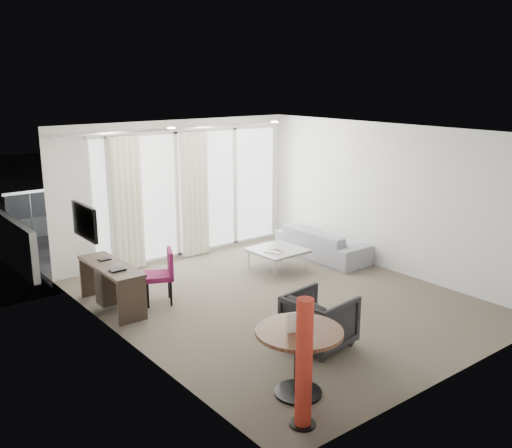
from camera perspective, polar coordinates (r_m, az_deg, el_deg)
floor at (r=8.94m, az=2.39°, el=-7.61°), size 5.00×6.00×0.00m
ceiling at (r=8.32m, az=2.58°, el=9.24°), size 5.00×6.00×0.00m
wall_left at (r=7.22m, az=-12.81°, el=-2.43°), size 0.00×6.00×2.60m
wall_right at (r=10.30m, az=13.14°, el=2.56°), size 0.00×6.00×2.60m
wall_front at (r=6.64m, az=19.57°, el=-4.42°), size 5.00×0.00×2.60m
window_panel at (r=11.09m, az=-6.39°, el=3.15°), size 4.00×0.02×2.38m
window_frame at (r=11.08m, az=-6.35°, el=3.14°), size 4.10×0.06×2.44m
curtain_left at (r=10.28m, az=-12.79°, el=1.98°), size 0.60×0.20×2.38m
curtain_right at (r=10.93m, az=-6.16°, el=2.99°), size 0.60×0.20×2.38m
curtain_track at (r=10.63m, az=-7.50°, el=9.44°), size 4.80×0.04×0.04m
downlight_a at (r=9.11m, az=-8.48°, el=9.48°), size 0.12×0.12×0.02m
downlight_b at (r=10.31m, az=1.86°, el=10.18°), size 0.12×0.12×0.02m
desk at (r=8.79m, az=-14.23°, el=-6.08°), size 0.45×1.44×0.68m
tv at (r=8.52m, az=-16.77°, el=0.22°), size 0.05×0.80×0.50m
desk_chair at (r=8.81m, az=-9.76°, el=-5.22°), size 0.60×0.58×0.84m
round_table at (r=6.33m, az=4.28°, el=-13.61°), size 1.03×1.03×0.75m
menu_card at (r=6.12m, az=3.67°, el=-11.06°), size 0.12×0.06×0.23m
red_lamp at (r=5.68m, az=4.82°, el=-13.76°), size 0.33×0.33×1.34m
tub_armchair at (r=7.40m, az=6.36°, el=-9.56°), size 0.86×0.84×0.70m
coffee_table at (r=10.20m, az=2.13°, el=-3.59°), size 0.91×0.91×0.40m
remote at (r=10.03m, az=2.13°, el=-2.93°), size 0.07×0.16×0.02m
magazine at (r=9.98m, az=1.83°, el=-3.02°), size 0.35×0.38×0.02m
sofa at (r=10.98m, az=6.66°, el=-1.89°), size 0.76×1.95×0.57m
terrace_slab at (r=12.67m, az=-9.85°, el=-1.42°), size 5.60×3.00×0.12m
rattan_chair_a at (r=13.00m, az=-9.01°, el=1.25°), size 0.76×0.76×0.86m
rattan_chair_b at (r=13.27m, az=-4.32°, el=1.73°), size 0.71×0.71×0.89m
rattan_table at (r=12.85m, az=-3.19°, el=0.54°), size 0.56×0.56×0.55m
balustrade at (r=13.80m, az=-12.82°, el=2.13°), size 5.50×0.06×1.05m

